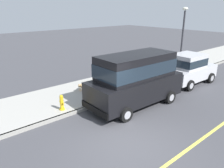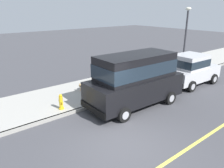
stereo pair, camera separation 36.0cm
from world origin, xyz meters
TOP-DOWN VIEW (x-y plane):
  - ground_plane at (0.00, 0.00)m, footprint 80.00×80.00m
  - curb at (-3.20, 0.00)m, footprint 0.16×64.00m
  - sidewalk at (-5.00, 0.00)m, footprint 3.60×64.00m
  - lane_centre_line at (1.60, 0.00)m, footprint 0.12×57.60m
  - car_black_van at (-2.09, 2.51)m, footprint 2.23×4.95m
  - car_silver_hatchback at (-2.20, 7.38)m, footprint 2.06×3.86m
  - dog_tan at (-5.13, 1.41)m, footprint 0.49×0.64m
  - fire_hydrant at (-3.65, -0.60)m, footprint 0.34×0.24m
  - street_lamp at (-3.55, 8.53)m, footprint 0.36×0.36m

SIDE VIEW (x-z plane):
  - ground_plane at x=0.00m, z-range 0.00..0.00m
  - lane_centre_line at x=1.60m, z-range 0.00..0.01m
  - curb at x=-3.20m, z-range 0.00..0.14m
  - sidewalk at x=-5.00m, z-range 0.00..0.14m
  - dog_tan at x=-5.13m, z-range 0.18..0.67m
  - fire_hydrant at x=-3.65m, z-range 0.11..0.84m
  - car_silver_hatchback at x=-2.20m, z-range 0.04..1.92m
  - car_black_van at x=-2.09m, z-range 0.13..2.65m
  - street_lamp at x=-3.55m, z-range 0.70..5.12m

